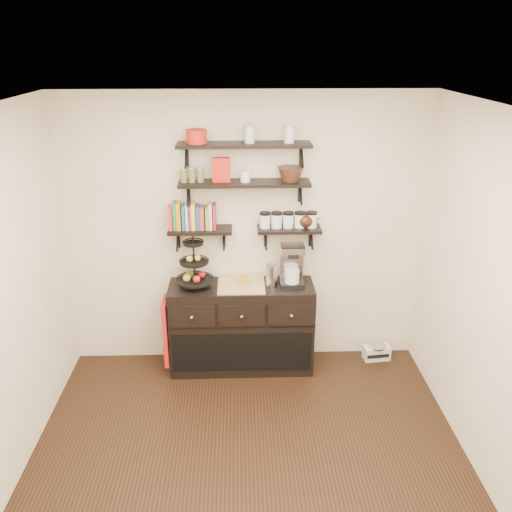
% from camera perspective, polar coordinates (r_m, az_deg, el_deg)
% --- Properties ---
extents(floor, '(3.50, 3.50, 0.00)m').
position_cam_1_polar(floor, '(4.47, -0.70, -22.16)').
color(floor, black).
rests_on(floor, ground).
extents(ceiling, '(3.50, 3.50, 0.02)m').
position_cam_1_polar(ceiling, '(3.24, -0.92, 14.66)').
color(ceiling, white).
rests_on(ceiling, back_wall).
extents(back_wall, '(3.50, 0.02, 2.70)m').
position_cam_1_polar(back_wall, '(5.27, -1.20, 2.38)').
color(back_wall, white).
rests_on(back_wall, ground).
extents(right_wall, '(0.02, 3.50, 2.70)m').
position_cam_1_polar(right_wall, '(4.08, 24.71, -5.77)').
color(right_wall, white).
rests_on(right_wall, ground).
extents(shelf_top, '(1.20, 0.27, 0.23)m').
position_cam_1_polar(shelf_top, '(4.91, -1.26, 11.60)').
color(shelf_top, black).
rests_on(shelf_top, back_wall).
extents(shelf_mid, '(1.20, 0.27, 0.23)m').
position_cam_1_polar(shelf_mid, '(4.99, -1.23, 7.64)').
color(shelf_mid, black).
rests_on(shelf_mid, back_wall).
extents(shelf_low_left, '(0.60, 0.25, 0.23)m').
position_cam_1_polar(shelf_low_left, '(5.14, -5.88, 2.69)').
color(shelf_low_left, black).
rests_on(shelf_low_left, back_wall).
extents(shelf_low_right, '(0.60, 0.25, 0.23)m').
position_cam_1_polar(shelf_low_right, '(5.15, 3.50, 2.81)').
color(shelf_low_right, black).
rests_on(shelf_low_right, back_wall).
extents(cookbooks, '(0.43, 0.15, 0.26)m').
position_cam_1_polar(cookbooks, '(5.10, -6.53, 4.13)').
color(cookbooks, '#CB2841').
rests_on(cookbooks, shelf_low_left).
extents(glass_canisters, '(0.54, 0.10, 0.13)m').
position_cam_1_polar(glass_canisters, '(5.12, 3.41, 3.72)').
color(glass_canisters, silver).
rests_on(glass_canisters, shelf_low_right).
extents(sideboard, '(1.40, 0.50, 0.92)m').
position_cam_1_polar(sideboard, '(5.42, -1.52, -7.44)').
color(sideboard, black).
rests_on(sideboard, floor).
extents(fruit_stand, '(0.36, 0.36, 0.52)m').
position_cam_1_polar(fruit_stand, '(5.16, -6.46, -1.37)').
color(fruit_stand, black).
rests_on(fruit_stand, sideboard).
extents(candle, '(0.08, 0.08, 0.08)m').
position_cam_1_polar(candle, '(5.19, -1.30, -2.59)').
color(candle, '#A37825').
rests_on(candle, sideboard).
extents(coffee_maker, '(0.23, 0.22, 0.41)m').
position_cam_1_polar(coffee_maker, '(5.19, 3.78, -0.98)').
color(coffee_maker, black).
rests_on(coffee_maker, sideboard).
extents(thermal_carafe, '(0.11, 0.11, 0.22)m').
position_cam_1_polar(thermal_carafe, '(5.16, 1.67, -2.09)').
color(thermal_carafe, silver).
rests_on(thermal_carafe, sideboard).
extents(apron, '(0.04, 0.29, 0.67)m').
position_cam_1_polar(apron, '(5.37, -9.39, -7.78)').
color(apron, '#A91214').
rests_on(apron, sideboard).
extents(radio, '(0.28, 0.20, 0.16)m').
position_cam_1_polar(radio, '(5.86, 12.58, -9.82)').
color(radio, silver).
rests_on(radio, floor).
extents(recipe_box, '(0.16, 0.06, 0.22)m').
position_cam_1_polar(recipe_box, '(4.95, -3.67, 9.04)').
color(recipe_box, red).
rests_on(recipe_box, shelf_mid).
extents(walnut_bowl, '(0.24, 0.24, 0.13)m').
position_cam_1_polar(walnut_bowl, '(4.98, 3.66, 8.59)').
color(walnut_bowl, black).
rests_on(walnut_bowl, shelf_mid).
extents(ramekins, '(0.09, 0.09, 0.10)m').
position_cam_1_polar(ramekins, '(4.97, -1.13, 8.38)').
color(ramekins, white).
rests_on(ramekins, shelf_mid).
extents(teapot, '(0.24, 0.20, 0.16)m').
position_cam_1_polar(teapot, '(5.13, 5.24, 3.89)').
color(teapot, black).
rests_on(teapot, shelf_low_right).
extents(red_pot, '(0.18, 0.18, 0.12)m').
position_cam_1_polar(red_pot, '(4.91, -6.27, 12.40)').
color(red_pot, red).
rests_on(red_pot, shelf_top).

